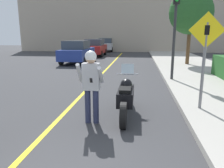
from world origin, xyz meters
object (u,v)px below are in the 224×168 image
(traffic_light, at_px, (176,16))
(parked_car_blue, at_px, (77,52))
(person_biker, at_px, (91,79))
(crossing_sign, at_px, (205,52))
(street_tree, at_px, (191,13))
(parked_car_silver, at_px, (106,45))
(motorcycle, at_px, (126,97))
(parked_car_red, at_px, (95,47))

(traffic_light, xyz_separation_m, parked_car_blue, (-6.14, 6.17, -2.04))
(person_biker, height_order, crossing_sign, crossing_sign)
(person_biker, bearing_deg, crossing_sign, 19.93)
(street_tree, distance_m, parked_car_silver, 14.78)
(motorcycle, height_order, parked_car_silver, parked_car_silver)
(crossing_sign, xyz_separation_m, parked_car_red, (-6.11, 15.80, -0.82))
(person_biker, relative_size, crossing_sign, 0.70)
(street_tree, height_order, parked_car_silver, street_tree)
(parked_car_blue, distance_m, parked_car_red, 5.65)
(motorcycle, xyz_separation_m, street_tree, (3.61, 9.91, 3.02))
(motorcycle, distance_m, crossing_sign, 2.36)
(person_biker, bearing_deg, parked_car_blue, 107.57)
(traffic_light, xyz_separation_m, parked_car_silver, (-5.68, 18.01, -2.04))
(traffic_light, bearing_deg, person_biker, -117.44)
(parked_car_blue, xyz_separation_m, parked_car_red, (0.23, 5.64, 0.00))
(motorcycle, relative_size, parked_car_silver, 0.56)
(street_tree, bearing_deg, motorcycle, -110.00)
(motorcycle, relative_size, parked_car_blue, 0.56)
(crossing_sign, distance_m, parked_car_blue, 12.00)
(parked_car_blue, bearing_deg, street_tree, -4.54)
(person_biker, xyz_separation_m, crossing_sign, (2.80, 1.01, 0.59))
(street_tree, bearing_deg, parked_car_red, 140.86)
(crossing_sign, bearing_deg, motorcycle, -169.17)
(motorcycle, xyz_separation_m, parked_car_silver, (-3.86, 22.39, 0.35))
(person_biker, height_order, parked_car_blue, person_biker)
(person_biker, relative_size, parked_car_red, 0.42)
(person_biker, height_order, traffic_light, traffic_light)
(crossing_sign, bearing_deg, person_biker, -160.07)
(person_biker, distance_m, parked_car_silver, 23.22)
(motorcycle, bearing_deg, street_tree, 70.00)
(street_tree, height_order, parked_car_red, street_tree)
(street_tree, bearing_deg, parked_car_silver, 120.92)
(traffic_light, bearing_deg, parked_car_blue, 134.88)
(parked_car_blue, bearing_deg, person_biker, -72.43)
(street_tree, height_order, parked_car_blue, street_tree)
(street_tree, bearing_deg, person_biker, -112.63)
(motorcycle, relative_size, street_tree, 0.49)
(traffic_light, bearing_deg, parked_car_red, 116.60)
(parked_car_silver, bearing_deg, traffic_light, -72.51)
(motorcycle, xyz_separation_m, traffic_light, (1.81, 4.38, 2.39))
(parked_car_red, relative_size, parked_car_silver, 1.00)
(person_biker, bearing_deg, street_tree, 67.37)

